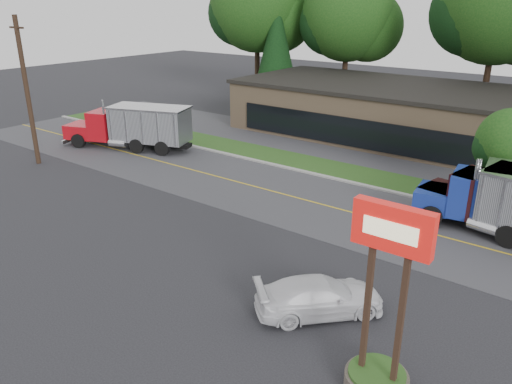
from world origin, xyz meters
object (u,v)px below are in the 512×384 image
dump_truck_red (134,126)px  dump_truck_maroon (510,202)px  dump_truck_blue (508,198)px  rally_car (320,296)px  utility_pole (27,91)px  bilo_sign (382,332)px

dump_truck_red → dump_truck_maroon: (26.58, 0.76, -0.01)m
dump_truck_maroon → dump_truck_red: bearing=11.7°
dump_truck_red → dump_truck_blue: same height
dump_truck_maroon → rally_car: dump_truck_maroon is taller
rally_car → utility_pole: bearing=33.9°
bilo_sign → rally_car: bilo_sign is taller
utility_pole → dump_truck_maroon: 30.26m
bilo_sign → dump_truck_maroon: 13.45m
dump_truck_blue → dump_truck_red: bearing=-5.1°
utility_pole → bilo_sign: utility_pole is taller
rally_car → dump_truck_maroon: bearing=-67.6°
bilo_sign → rally_car: size_ratio=1.25×
bilo_sign → rally_car: 4.29m
bilo_sign → dump_truck_maroon: (0.65, 13.43, -0.22)m
bilo_sign → dump_truck_blue: (0.45, 13.94, -0.22)m
utility_pole → dump_truck_red: size_ratio=0.97×
dump_truck_red → dump_truck_maroon: 26.59m
utility_pole → bilo_sign: (28.50, -6.00, -3.07)m
bilo_sign → dump_truck_red: (-25.93, 12.67, -0.21)m
dump_truck_maroon → utility_pole: bearing=24.3°
bilo_sign → rally_car: (-3.34, 2.34, -1.33)m
dump_truck_red → dump_truck_blue: size_ratio=1.30×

